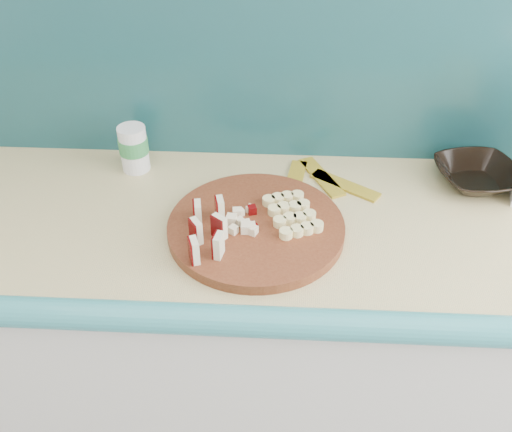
{
  "coord_description": "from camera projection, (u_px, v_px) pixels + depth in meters",
  "views": [
    {
      "loc": [
        0.05,
        0.5,
        1.71
      ],
      "look_at": [
        -0.01,
        1.46,
        0.95
      ],
      "focal_mm": 40.0,
      "sensor_mm": 36.0,
      "label": 1
    }
  ],
  "objects": [
    {
      "name": "apple_chunks",
      "position": [
        245.0,
        222.0,
        1.22
      ],
      "size": [
        0.06,
        0.07,
        0.02
      ],
      "color": "beige",
      "rests_on": "cutting_board"
    },
    {
      "name": "kitchen_counter",
      "position": [
        295.0,
        351.0,
        1.56
      ],
      "size": [
        2.2,
        0.63,
        0.91
      ],
      "color": "silver",
      "rests_on": "ground"
    },
    {
      "name": "cutting_board",
      "position": [
        256.0,
        228.0,
        1.24
      ],
      "size": [
        0.49,
        0.49,
        0.02
      ],
      "primitive_type": "cylinder",
      "rotation": [
        0.0,
        0.0,
        0.35
      ],
      "color": "#4F2011",
      "rests_on": "kitchen_counter"
    },
    {
      "name": "banana_slices",
      "position": [
        292.0,
        213.0,
        1.25
      ],
      "size": [
        0.13,
        0.16,
        0.02
      ],
      "color": "#EEE091",
      "rests_on": "cutting_board"
    },
    {
      "name": "backsplash",
      "position": [
        308.0,
        63.0,
        1.35
      ],
      "size": [
        2.2,
        0.02,
        0.5
      ],
      "primitive_type": "cube",
      "color": "teal",
      "rests_on": "kitchen_counter"
    },
    {
      "name": "apple_wedges",
      "position": [
        207.0,
        229.0,
        1.18
      ],
      "size": [
        0.08,
        0.17,
        0.05
      ],
      "color": "beige",
      "rests_on": "cutting_board"
    },
    {
      "name": "banana_peel",
      "position": [
        320.0,
        181.0,
        1.39
      ],
      "size": [
        0.24,
        0.2,
        0.01
      ],
      "rotation": [
        0.0,
        0.0,
        0.28
      ],
      "color": "gold",
      "rests_on": "kitchen_counter"
    },
    {
      "name": "canister",
      "position": [
        134.0,
        148.0,
        1.41
      ],
      "size": [
        0.07,
        0.07,
        0.12
      ],
      "rotation": [
        0.0,
        0.0,
        -0.29
      ],
      "color": "silver",
      "rests_on": "kitchen_counter"
    },
    {
      "name": "brown_bowl",
      "position": [
        477.0,
        176.0,
        1.38
      ],
      "size": [
        0.23,
        0.23,
        0.05
      ],
      "primitive_type": "imported",
      "rotation": [
        0.0,
        0.0,
        0.2
      ],
      "color": "black",
      "rests_on": "kitchen_counter"
    }
  ]
}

